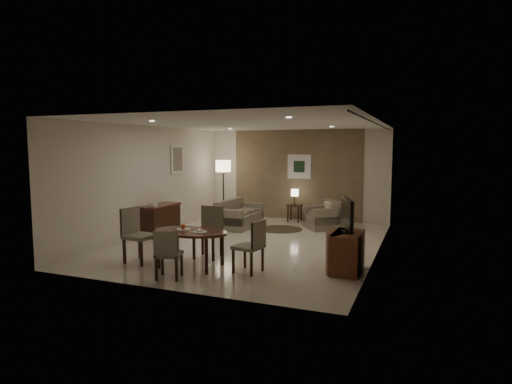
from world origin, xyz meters
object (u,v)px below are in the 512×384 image
at_px(chair_left, 140,235).
at_px(floor_lamp, 223,190).
at_px(console_desk, 160,220).
at_px(dining_table, 191,249).
at_px(tv_cabinet, 347,252).
at_px(armchair, 322,215).
at_px(sofa, 240,214).
at_px(side_table, 295,213).
at_px(chair_near, 169,254).
at_px(chair_far, 208,233).
at_px(chair_right, 248,246).

height_order(chair_left, floor_lamp, floor_lamp).
xyz_separation_m(console_desk, dining_table, (2.18, -2.24, -0.04)).
height_order(tv_cabinet, dining_table, tv_cabinet).
distance_m(console_desk, armchair, 4.23).
bearing_deg(dining_table, sofa, 100.88).
relative_size(console_desk, side_table, 2.39).
xyz_separation_m(tv_cabinet, sofa, (-3.46, 3.17, 0.02)).
distance_m(chair_near, chair_far, 1.42).
height_order(tv_cabinet, floor_lamp, floor_lamp).
bearing_deg(sofa, armchair, -74.16).
relative_size(console_desk, chair_left, 1.16).
bearing_deg(side_table, floor_lamp, -170.51).
bearing_deg(chair_right, floor_lamp, -139.89).
height_order(console_desk, dining_table, console_desk).
height_order(chair_left, sofa, chair_left).
xyz_separation_m(chair_right, sofa, (-1.86, 3.84, -0.09)).
height_order(chair_far, chair_right, chair_far).
bearing_deg(console_desk, floor_lamp, 81.04).
bearing_deg(tv_cabinet, chair_near, -151.23).
bearing_deg(dining_table, chair_near, -88.92).
bearing_deg(tv_cabinet, dining_table, -164.64).
bearing_deg(console_desk, chair_right, -33.51).
xyz_separation_m(chair_right, armchair, (0.31, 4.42, -0.09)).
bearing_deg(tv_cabinet, side_table, 116.87).
distance_m(dining_table, chair_right, 1.11).
distance_m(console_desk, chair_far, 2.67).
bearing_deg(side_table, armchair, -39.06).
height_order(dining_table, chair_left, chair_left).
height_order(dining_table, armchair, armchair).
xyz_separation_m(chair_far, chair_right, (1.12, -0.61, -0.04)).
height_order(armchair, side_table, armchair).
bearing_deg(armchair, side_table, -166.17).
relative_size(sofa, floor_lamp, 0.88).
bearing_deg(armchair, dining_table, -54.54).
distance_m(tv_cabinet, floor_lamp, 6.16).
distance_m(tv_cabinet, chair_far, 2.73).
bearing_deg(tv_cabinet, chair_right, -157.21).
height_order(tv_cabinet, chair_left, chair_left).
bearing_deg(tv_cabinet, chair_left, -167.43).
height_order(sofa, armchair, armchair).
xyz_separation_m(chair_near, chair_far, (-0.03, 1.42, 0.09)).
height_order(tv_cabinet, armchair, armchair).
bearing_deg(side_table, tv_cabinet, -63.13).
distance_m(chair_far, floor_lamp, 4.63).
distance_m(armchair, floor_lamp, 3.24).
relative_size(chair_right, armchair, 1.10).
relative_size(chair_left, floor_lamp, 0.58).
distance_m(chair_far, armchair, 4.07).
bearing_deg(tv_cabinet, chair_far, -178.69).
height_order(chair_left, chair_right, chair_left).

